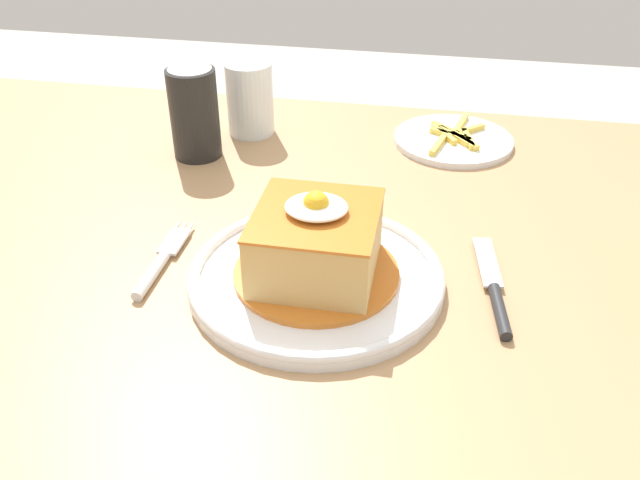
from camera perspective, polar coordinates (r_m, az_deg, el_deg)
name	(u,v)px	position (r m, az deg, el deg)	size (l,w,h in m)	color
dining_table	(285,326)	(0.80, -3.02, -7.24)	(1.30, 0.89, 0.73)	#A87F56
main_plate	(316,276)	(0.69, -0.31, -3.05)	(0.26, 0.26, 0.02)	white
sandwich_meal	(316,245)	(0.67, -0.32, -0.43)	(0.17, 0.17, 0.10)	#C66B23
fork	(159,264)	(0.73, -13.47, -1.98)	(0.02, 0.14, 0.01)	silver
knife	(496,296)	(0.69, 14.67, -4.60)	(0.04, 0.17, 0.01)	#262628
soda_can	(194,113)	(0.94, -10.59, 10.50)	(0.07, 0.07, 0.12)	black
drinking_glass	(250,103)	(1.01, -5.92, 11.44)	(0.07, 0.07, 0.10)	silver
side_plate_fries	(453,139)	(1.00, 11.22, 8.35)	(0.17, 0.17, 0.02)	white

